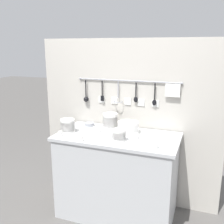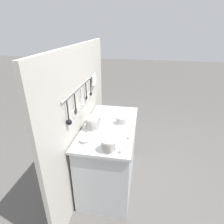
# 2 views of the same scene
# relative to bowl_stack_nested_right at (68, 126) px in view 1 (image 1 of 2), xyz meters

# --- Properties ---
(ground_plane) EXTENTS (20.00, 20.00, 0.00)m
(ground_plane) POSITION_rel_bowl_stack_nested_right_xyz_m (0.50, 0.08, -0.92)
(ground_plane) COLOR #514F4C
(counter) EXTENTS (1.18, 0.62, 0.86)m
(counter) POSITION_rel_bowl_stack_nested_right_xyz_m (0.50, 0.08, -0.49)
(counter) COLOR #B7BABC
(counter) RESTS_ON ground
(back_wall) EXTENTS (1.98, 0.11, 1.78)m
(back_wall) POSITION_rel_bowl_stack_nested_right_xyz_m (0.50, 0.43, -0.03)
(back_wall) COLOR #BCB7AD
(back_wall) RESTS_ON ground
(bowl_stack_nested_right) EXTENTS (0.14, 0.14, 0.14)m
(bowl_stack_nested_right) POSITION_rel_bowl_stack_nested_right_xyz_m (0.00, 0.00, 0.00)
(bowl_stack_nested_right) COLOR white
(bowl_stack_nested_right) RESTS_ON counter
(bowl_stack_back_corner) EXTENTS (0.13, 0.13, 0.11)m
(bowl_stack_back_corner) POSITION_rel_bowl_stack_nested_right_xyz_m (0.56, -0.05, -0.01)
(bowl_stack_back_corner) COLOR white
(bowl_stack_back_corner) RESTS_ON counter
(bowl_stack_short_front) EXTENTS (0.15, 0.15, 0.16)m
(bowl_stack_short_front) POSITION_rel_bowl_stack_nested_right_xyz_m (0.36, 0.26, 0.01)
(bowl_stack_short_front) COLOR white
(bowl_stack_short_front) RESTS_ON counter
(plate_stack) EXTENTS (0.21, 0.21, 0.11)m
(plate_stack) POSITION_rel_bowl_stack_nested_right_xyz_m (0.58, 0.19, -0.01)
(plate_stack) COLOR white
(plate_stack) RESTS_ON counter
(steel_mixing_bowl) EXTENTS (0.10, 0.10, 0.03)m
(steel_mixing_bowl) POSITION_rel_bowl_stack_nested_right_xyz_m (0.11, 0.28, -0.05)
(steel_mixing_bowl) COLOR #93969E
(steel_mixing_bowl) RESTS_ON counter
(cup_edge_far) EXTENTS (0.04, 0.04, 0.05)m
(cup_edge_far) POSITION_rel_bowl_stack_nested_right_xyz_m (-0.01, -0.13, -0.04)
(cup_edge_far) COLOR white
(cup_edge_far) RESTS_ON counter
(cup_edge_near) EXTENTS (0.04, 0.04, 0.05)m
(cup_edge_near) POSITION_rel_bowl_stack_nested_right_xyz_m (0.28, 0.11, -0.04)
(cup_edge_near) COLOR white
(cup_edge_near) RESTS_ON counter
(cup_front_right) EXTENTS (0.04, 0.04, 0.05)m
(cup_front_right) POSITION_rel_bowl_stack_nested_right_xyz_m (0.70, 0.06, -0.04)
(cup_front_right) COLOR white
(cup_front_right) RESTS_ON counter
(cup_beside_plates) EXTENTS (0.04, 0.04, 0.05)m
(cup_beside_plates) POSITION_rel_bowl_stack_nested_right_xyz_m (0.92, -0.12, -0.04)
(cup_beside_plates) COLOR white
(cup_beside_plates) RESTS_ON counter
(cup_mid_row) EXTENTS (0.04, 0.04, 0.05)m
(cup_mid_row) POSITION_rel_bowl_stack_nested_right_xyz_m (0.25, -0.18, -0.04)
(cup_mid_row) COLOR white
(cup_mid_row) RESTS_ON counter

